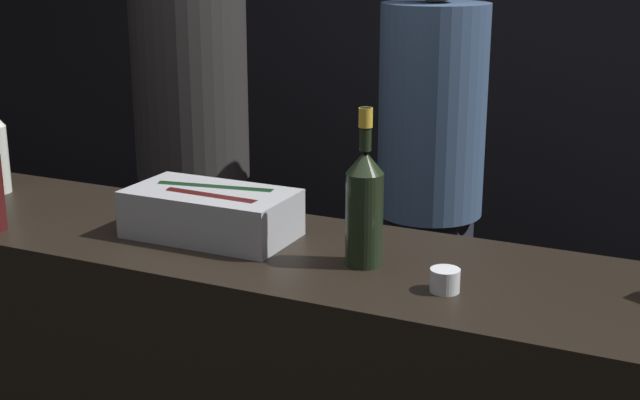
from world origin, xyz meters
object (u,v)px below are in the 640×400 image
(ice_bin_with_bottles, at_px, (212,211))
(person_in_hoodie, at_px, (192,132))
(champagne_bottle, at_px, (364,204))
(person_blond_tee, at_px, (430,164))
(candle_votive, at_px, (445,280))

(ice_bin_with_bottles, bearing_deg, person_in_hoodie, 125.48)
(ice_bin_with_bottles, xyz_separation_m, person_in_hoodie, (-0.68, 0.95, -0.05))
(champagne_bottle, xyz_separation_m, person_blond_tee, (-0.21, 1.11, -0.18))
(ice_bin_with_bottles, height_order, person_in_hoodie, person_in_hoodie)
(ice_bin_with_bottles, relative_size, person_in_hoodie, 0.22)
(candle_votive, bearing_deg, person_in_hoodie, 140.93)
(candle_votive, distance_m, person_in_hoodie, 1.66)
(ice_bin_with_bottles, relative_size, candle_votive, 6.41)
(person_blond_tee, bearing_deg, candle_votive, 130.19)
(ice_bin_with_bottles, distance_m, candle_votive, 0.62)
(ice_bin_with_bottles, relative_size, person_blond_tee, 0.24)
(ice_bin_with_bottles, xyz_separation_m, candle_votive, (0.62, -0.10, -0.04))
(ice_bin_with_bottles, distance_m, champagne_bottle, 0.41)
(person_in_hoodie, xyz_separation_m, person_blond_tee, (0.87, 0.14, -0.06))
(ice_bin_with_bottles, bearing_deg, person_blond_tee, 79.99)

